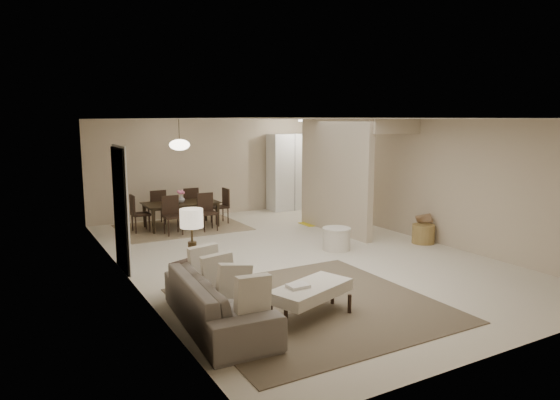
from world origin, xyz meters
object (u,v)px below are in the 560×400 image
wicker_basket (423,234)px  ottoman_bench (311,291)px  sofa (218,301)px  side_table (193,280)px  round_pouf (336,239)px  dining_table (182,215)px  pantry_cabinet (290,172)px

wicker_basket → ottoman_bench: bearing=-152.8°
sofa → side_table: (0.05, 1.04, -0.05)m
round_pouf → wicker_basket: round_pouf is taller
ottoman_bench → dining_table: dining_table is taller
pantry_cabinet → dining_table: pantry_cabinet is taller
sofa → dining_table: bearing=-10.2°
sofa → wicker_basket: size_ratio=4.69×
ottoman_bench → round_pouf: (2.21, 2.52, -0.11)m
round_pouf → wicker_basket: 1.90m
pantry_cabinet → wicker_basket: (0.40, -4.69, -0.86)m
round_pouf → side_table: bearing=-160.4°
wicker_basket → dining_table: (-3.80, 3.84, 0.10)m
side_table → dining_table: size_ratio=0.31×
side_table → wicker_basket: bearing=8.2°
wicker_basket → sofa: bearing=-161.1°
pantry_cabinet → sofa: size_ratio=0.99×
round_pouf → dining_table: dining_table is taller
wicker_basket → dining_table: dining_table is taller
dining_table → pantry_cabinet: bearing=13.6°
ottoman_bench → wicker_basket: size_ratio=2.76×
pantry_cabinet → wicker_basket: 4.78m
round_pouf → wicker_basket: size_ratio=1.21×
ottoman_bench → dining_table: size_ratio=0.74×
round_pouf → dining_table: 3.93m
dining_table → sofa: bearing=-104.3°
ottoman_bench → side_table: 1.73m
pantry_cabinet → side_table: size_ratio=4.06×
ottoman_bench → dining_table: bearing=68.0°
round_pouf → wicker_basket: (1.85, -0.44, -0.02)m
pantry_cabinet → wicker_basket: pantry_cabinet is taller
sofa → dining_table: sofa is taller
pantry_cabinet → ottoman_bench: bearing=-118.4°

